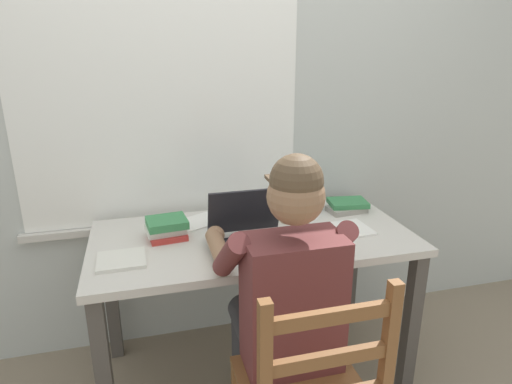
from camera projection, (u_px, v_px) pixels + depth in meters
The scene contains 14 objects.
ground_plane at pixel (253, 370), 2.26m from camera, with size 8.00×8.00×0.00m, color gray.
back_wall at pixel (230, 103), 2.25m from camera, with size 6.00×0.08×2.60m.
desk at pixel (253, 254), 2.06m from camera, with size 1.44×0.71×0.75m.
seated_person at pixel (283, 294), 1.65m from camera, with size 0.50×0.60×1.26m.
laptop at pixel (250, 233), 1.91m from camera, with size 0.33×0.30×0.23m.
computer_mouse at pixel (321, 241), 1.91m from camera, with size 0.06×0.10×0.03m, color #232328.
coffee_mug_white at pixel (289, 213), 2.15m from camera, with size 0.11×0.07×0.10m.
coffee_mug_dark at pixel (223, 218), 2.09m from camera, with size 0.12×0.09×0.09m.
coffee_mug_spare at pixel (311, 202), 2.30m from camera, with size 0.12×0.08×0.09m.
book_stack_main at pixel (167, 228), 1.97m from camera, with size 0.19×0.16×0.09m.
book_stack_side at pixel (347, 206), 2.30m from camera, with size 0.22×0.17×0.05m.
paper_pile_near_laptop at pixel (121, 260), 1.77m from camera, with size 0.19×0.17×0.01m, color silver.
paper_pile_back_corner at pixel (343, 230), 2.06m from camera, with size 0.26×0.19×0.01m, color white.
paper_pile_side at pixel (197, 222), 2.16m from camera, with size 0.22×0.16×0.01m, color white.
Camera 1 is at (-0.46, -1.80, 1.58)m, focal length 31.12 mm.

